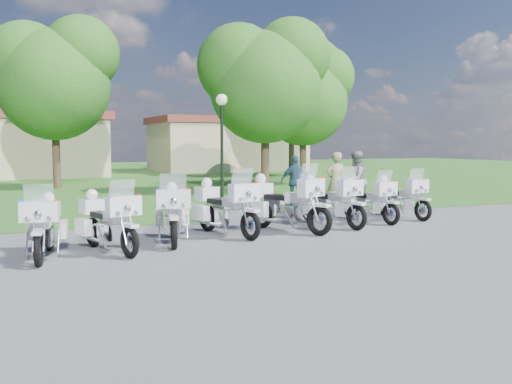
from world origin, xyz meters
name	(u,v)px	position (x,y,z in m)	size (l,w,h in m)	color
ground	(253,238)	(0.00, 0.00, 0.00)	(100.00, 100.00, 0.00)	#56565B
grass_lawn	(88,176)	(0.00, 27.00, 0.00)	(100.00, 48.00, 0.01)	#2A5D1D
motorcycle_0	(45,226)	(-4.50, -0.32, 0.61)	(0.97, 2.15, 1.46)	black
motorcycle_1	(107,221)	(-3.31, -0.22, 0.62)	(1.12, 2.15, 1.49)	black
motorcycle_2	(173,212)	(-1.79, 0.34, 0.65)	(1.12, 2.27, 1.56)	black
motorcycle_3	(224,207)	(-0.42, 0.73, 0.67)	(1.17, 2.36, 1.61)	black
motorcycle_4	(284,202)	(1.15, 0.67, 0.71)	(1.47, 2.38, 1.71)	black
motorcycle_5	(329,201)	(2.63, 1.01, 0.67)	(1.11, 2.34, 1.60)	black
motorcycle_6	(367,200)	(4.05, 1.28, 0.61)	(0.90, 2.16, 1.45)	black
motorcycle_7	(399,197)	(5.37, 1.56, 0.61)	(0.86, 2.19, 1.47)	black
lamp_post	(222,120)	(2.60, 8.85, 3.06)	(0.44, 0.44, 4.05)	black
tree_1	(53,74)	(-2.85, 16.81, 5.40)	(6.12, 5.22, 8.16)	#38281C
tree_2	(264,77)	(5.39, 11.00, 5.05)	(5.73, 4.89, 7.64)	#38281C
tree_3	(302,93)	(9.17, 14.43, 4.74)	(5.37, 4.59, 7.16)	#38281C
tree_4	(291,84)	(12.20, 21.50, 5.95)	(6.74, 5.75, 8.99)	#38281C
building_east	(227,144)	(11.00, 30.00, 2.07)	(11.44, 7.28, 4.10)	tan
bystander_a	(336,181)	(4.69, 3.97, 0.94)	(0.68, 0.45, 1.87)	#949364
bystander_b	(356,180)	(5.37, 3.81, 0.95)	(0.93, 0.72, 1.91)	gray
bystander_c	(296,181)	(3.86, 5.16, 0.88)	(1.03, 0.43, 1.76)	#2D516C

